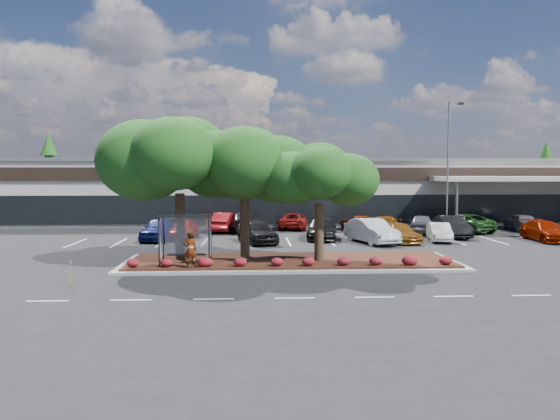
{
  "coord_description": "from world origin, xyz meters",
  "views": [
    {
      "loc": [
        -4.05,
        -25.22,
        4.99
      ],
      "look_at": [
        -2.34,
        8.92,
        2.6
      ],
      "focal_mm": 35.0,
      "sensor_mm": 36.0,
      "label": 1
    }
  ],
  "objects_px": {
    "car_0": "(160,229)",
    "survey_stake": "(70,270)",
    "car_1": "(184,229)",
    "light_pole": "(449,175)"
  },
  "relations": [
    {
      "from": "car_0",
      "to": "survey_stake",
      "type": "bearing_deg",
      "value": -86.6
    },
    {
      "from": "survey_stake",
      "to": "car_1",
      "type": "relative_size",
      "value": 0.26
    },
    {
      "from": "survey_stake",
      "to": "car_0",
      "type": "xyz_separation_m",
      "value": [
        1.22,
        15.97,
        0.12
      ]
    },
    {
      "from": "survey_stake",
      "to": "car_1",
      "type": "height_order",
      "value": "car_1"
    },
    {
      "from": "light_pole",
      "to": "car_1",
      "type": "xyz_separation_m",
      "value": [
        -21.08,
        -2.88,
        -4.02
      ]
    },
    {
      "from": "light_pole",
      "to": "car_0",
      "type": "bearing_deg",
      "value": -170.98
    },
    {
      "from": "survey_stake",
      "to": "car_0",
      "type": "height_order",
      "value": "car_0"
    },
    {
      "from": "light_pole",
      "to": "survey_stake",
      "type": "xyz_separation_m",
      "value": [
        -23.92,
        -19.58,
        -4.05
      ]
    },
    {
      "from": "car_0",
      "to": "car_1",
      "type": "xyz_separation_m",
      "value": [
        1.63,
        0.72,
        -0.09
      ]
    },
    {
      "from": "light_pole",
      "to": "car_0",
      "type": "height_order",
      "value": "light_pole"
    }
  ]
}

